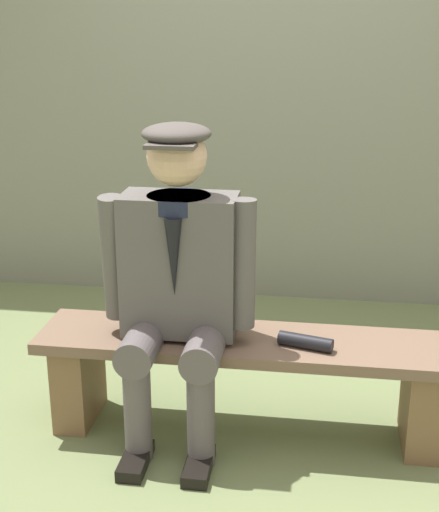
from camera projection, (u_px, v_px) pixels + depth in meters
name	position (u px, v px, depth m)	size (l,w,h in m)	color
ground_plane	(244.00, 430.00, 3.11)	(30.00, 30.00, 0.00)	#687649
bench	(245.00, 368.00, 3.02)	(1.72, 0.38, 0.43)	brown
seated_man	(177.00, 273.00, 2.87)	(0.63, 0.57, 1.31)	#56514F
rolled_magazine	(305.00, 342.00, 2.87)	(0.06, 0.06, 0.22)	black
stadium_wall	(279.00, 86.00, 4.29)	(12.00, 0.24, 2.58)	gray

